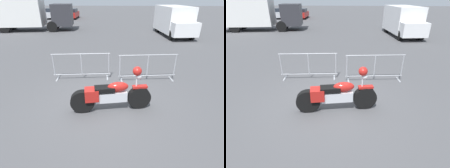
% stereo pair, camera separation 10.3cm
% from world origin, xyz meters
% --- Properties ---
extents(ground_plane, '(120.00, 120.00, 0.00)m').
position_xyz_m(ground_plane, '(0.00, 0.00, 0.00)').
color(ground_plane, '#4C4C4F').
extents(motorcycle, '(2.35, 0.62, 1.33)m').
position_xyz_m(motorcycle, '(0.20, -0.35, 0.51)').
color(motorcycle, black).
rests_on(motorcycle, ground).
extents(crowd_barrier_near, '(2.27, 0.67, 1.07)m').
position_xyz_m(crowd_barrier_near, '(-1.10, 1.76, 0.56)').
color(crowd_barrier_near, '#9EA0A5').
rests_on(crowd_barrier_near, ground).
extents(crowd_barrier_far, '(2.27, 0.67, 1.07)m').
position_xyz_m(crowd_barrier_far, '(1.51, 1.76, 0.56)').
color(crowd_barrier_far, '#9EA0A5').
rests_on(crowd_barrier_far, ground).
extents(box_truck, '(7.96, 3.46, 2.98)m').
position_xyz_m(box_truck, '(-8.59, 12.43, 1.64)').
color(box_truck, white).
rests_on(box_truck, ground).
extents(delivery_van, '(2.59, 5.21, 2.31)m').
position_xyz_m(delivery_van, '(4.80, 11.01, 1.24)').
color(delivery_van, white).
rests_on(delivery_van, ground).
extents(parked_car_blue, '(1.94, 4.18, 1.38)m').
position_xyz_m(parked_car_blue, '(-12.95, 23.21, 0.70)').
color(parked_car_blue, '#284799').
rests_on(parked_car_blue, ground).
extents(parked_car_silver, '(1.98, 4.27, 1.41)m').
position_xyz_m(parked_car_silver, '(-9.96, 22.93, 0.72)').
color(parked_car_silver, '#B7BABF').
rests_on(parked_car_silver, ground).
extents(parked_car_red, '(1.92, 4.14, 1.37)m').
position_xyz_m(parked_car_red, '(-6.97, 22.76, 0.69)').
color(parked_car_red, '#B21E19').
rests_on(parked_car_red, ground).
extents(pedestrian, '(0.48, 0.48, 1.69)m').
position_xyz_m(pedestrian, '(7.30, 18.81, 0.92)').
color(pedestrian, '#262838').
rests_on(pedestrian, ground).
extents(planter_island, '(3.87, 3.87, 1.16)m').
position_xyz_m(planter_island, '(6.78, 15.80, 0.37)').
color(planter_island, '#ADA89E').
rests_on(planter_island, ground).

